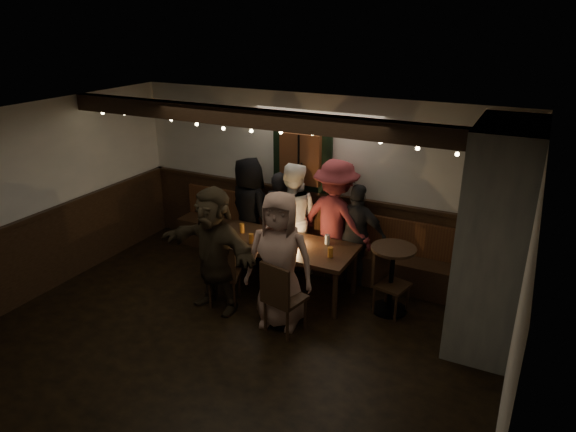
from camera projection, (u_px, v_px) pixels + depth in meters
The scene contains 13 objects.
room at pixel (358, 233), 6.46m from camera, with size 6.02×5.01×2.62m.
dining_table at pixel (281, 247), 7.05m from camera, with size 2.04×0.87×0.88m.
chair_near_left at pixel (222, 272), 6.71m from camera, with size 0.51×0.51×0.89m.
chair_near_right at pixel (280, 294), 6.10m from camera, with size 0.51×0.51×0.95m.
chair_end at pixel (387, 277), 6.60m from camera, with size 0.47×0.47×0.87m.
high_top at pixel (392, 271), 6.57m from camera, with size 0.57×0.57×0.91m.
person_a at pixel (249, 211), 7.88m from camera, with size 0.81×0.53×1.67m, color black.
person_b at pixel (280, 219), 7.78m from camera, with size 0.54×0.36×1.49m, color black.
person_c at pixel (292, 218), 7.59m from camera, with size 0.81×0.63×1.67m, color white.
person_d at pixel (335, 220), 7.35m from camera, with size 1.15×0.66×1.78m, color maroon.
person_e at pixel (357, 235), 7.21m from camera, with size 0.87×0.36×1.49m, color #232326.
person_f at pixel (214, 249), 6.56m from camera, with size 1.56×0.50×1.68m, color #302619.
person_g at pixel (280, 260), 6.20m from camera, with size 0.85×0.55×1.74m, color tan.
Camera 1 is at (2.92, -4.28, 3.65)m, focal length 32.00 mm.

